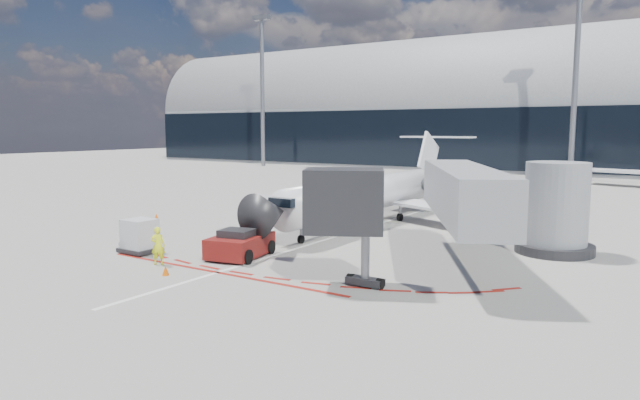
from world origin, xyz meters
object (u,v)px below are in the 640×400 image
Objects in this scene: ramp_worker at (158,246)px; regional_jet at (376,192)px; uld_container at (140,236)px; pushback_tug at (240,244)px.

regional_jet is at bearing -129.97° from ramp_worker.
uld_container is (-5.75, -15.81, -1.22)m from regional_jet.
ramp_worker is (-2.21, -3.42, 0.27)m from pushback_tug.
ramp_worker reaches higher than uld_container.
ramp_worker is (-2.85, -17.11, -1.18)m from regional_jet.
ramp_worker is at bearing -22.97° from uld_container.
regional_jet is 13.56× the size of ramp_worker.
uld_container is (-5.11, -2.11, 0.23)m from pushback_tug.
pushback_tug is 4.08m from ramp_worker.
pushback_tug is at bearing -92.67° from regional_jet.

